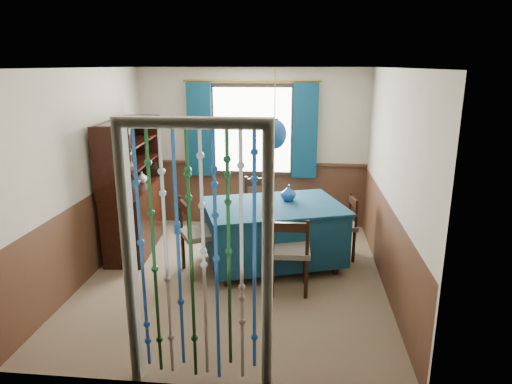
# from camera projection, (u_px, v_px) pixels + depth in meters

# --- Properties ---
(floor) EXTENTS (4.00, 4.00, 0.00)m
(floor) POSITION_uv_depth(u_px,v_px,m) (235.00, 277.00, 5.65)
(floor) COLOR brown
(floor) RESTS_ON ground
(ceiling) EXTENTS (4.00, 4.00, 0.00)m
(ceiling) POSITION_uv_depth(u_px,v_px,m) (233.00, 68.00, 4.97)
(ceiling) COLOR silver
(ceiling) RESTS_ON ground
(wall_back) EXTENTS (3.60, 0.00, 3.60)m
(wall_back) POSITION_uv_depth(u_px,v_px,m) (253.00, 149.00, 7.23)
(wall_back) COLOR #BDB39A
(wall_back) RESTS_ON ground
(wall_front) EXTENTS (3.60, 0.00, 3.60)m
(wall_front) POSITION_uv_depth(u_px,v_px,m) (195.00, 243.00, 3.39)
(wall_front) COLOR #BDB39A
(wall_front) RESTS_ON ground
(wall_left) EXTENTS (0.00, 4.00, 4.00)m
(wall_left) POSITION_uv_depth(u_px,v_px,m) (86.00, 175.00, 5.48)
(wall_left) COLOR #BDB39A
(wall_left) RESTS_ON ground
(wall_right) EXTENTS (0.00, 4.00, 4.00)m
(wall_right) POSITION_uv_depth(u_px,v_px,m) (392.00, 183.00, 5.14)
(wall_right) COLOR #BDB39A
(wall_right) RESTS_ON ground
(wainscot_back) EXTENTS (3.60, 0.00, 3.60)m
(wainscot_back) POSITION_uv_depth(u_px,v_px,m) (253.00, 194.00, 7.41)
(wainscot_back) COLOR #492B1C
(wainscot_back) RESTS_ON ground
(wainscot_front) EXTENTS (3.60, 0.00, 3.60)m
(wainscot_front) POSITION_uv_depth(u_px,v_px,m) (199.00, 331.00, 3.61)
(wainscot_front) COLOR #492B1C
(wainscot_front) RESTS_ON ground
(wainscot_left) EXTENTS (0.00, 4.00, 4.00)m
(wainscot_left) POSITION_uv_depth(u_px,v_px,m) (93.00, 234.00, 5.69)
(wainscot_left) COLOR #492B1C
(wainscot_left) RESTS_ON ground
(wainscot_right) EXTENTS (0.00, 4.00, 4.00)m
(wainscot_right) POSITION_uv_depth(u_px,v_px,m) (386.00, 245.00, 5.34)
(wainscot_right) COLOR #492B1C
(wainscot_right) RESTS_ON ground
(window) EXTENTS (1.32, 0.12, 1.42)m
(window) POSITION_uv_depth(u_px,v_px,m) (252.00, 130.00, 7.10)
(window) COLOR black
(window) RESTS_ON wall_back
(doorway) EXTENTS (1.16, 0.12, 2.18)m
(doorway) POSITION_uv_depth(u_px,v_px,m) (198.00, 265.00, 3.51)
(doorway) COLOR silver
(doorway) RESTS_ON ground
(dining_table) EXTENTS (2.00, 1.67, 0.83)m
(dining_table) POSITION_uv_depth(u_px,v_px,m) (273.00, 231.00, 5.86)
(dining_table) COLOR #0E324A
(dining_table) RESTS_ON floor
(chair_near) EXTENTS (0.47, 0.45, 0.93)m
(chair_near) POSITION_uv_depth(u_px,v_px,m) (290.00, 252.00, 5.16)
(chair_near) COLOR black
(chair_near) RESTS_ON floor
(chair_far) EXTENTS (0.61, 0.59, 0.98)m
(chair_far) POSITION_uv_depth(u_px,v_px,m) (263.00, 209.00, 6.59)
(chair_far) COLOR black
(chair_far) RESTS_ON floor
(chair_left) EXTENTS (0.63, 0.64, 0.97)m
(chair_left) POSITION_uv_depth(u_px,v_px,m) (199.00, 234.00, 5.63)
(chair_left) COLOR black
(chair_left) RESTS_ON floor
(chair_right) EXTENTS (0.46, 0.48, 0.86)m
(chair_right) POSITION_uv_depth(u_px,v_px,m) (342.00, 225.00, 6.11)
(chair_right) COLOR black
(chair_right) RESTS_ON floor
(sideboard) EXTENTS (0.59, 1.43, 1.83)m
(sideboard) POSITION_uv_depth(u_px,v_px,m) (133.00, 207.00, 6.34)
(sideboard) COLOR black
(sideboard) RESTS_ON floor
(pendant_lamp) EXTENTS (0.29, 0.29, 0.96)m
(pendant_lamp) POSITION_uv_depth(u_px,v_px,m) (275.00, 134.00, 5.52)
(pendant_lamp) COLOR olive
(pendant_lamp) RESTS_ON ceiling
(vase_table) EXTENTS (0.20, 0.20, 0.19)m
(vase_table) POSITION_uv_depth(u_px,v_px,m) (288.00, 193.00, 5.92)
(vase_table) COLOR navy
(vase_table) RESTS_ON dining_table
(bowl_shelf) EXTENTS (0.24, 0.24, 0.05)m
(bowl_shelf) POSITION_uv_depth(u_px,v_px,m) (128.00, 165.00, 5.95)
(bowl_shelf) COLOR beige
(bowl_shelf) RESTS_ON sideboard
(vase_sideboard) EXTENTS (0.21, 0.21, 0.17)m
(vase_sideboard) POSITION_uv_depth(u_px,v_px,m) (142.00, 177.00, 6.48)
(vase_sideboard) COLOR beige
(vase_sideboard) RESTS_ON sideboard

